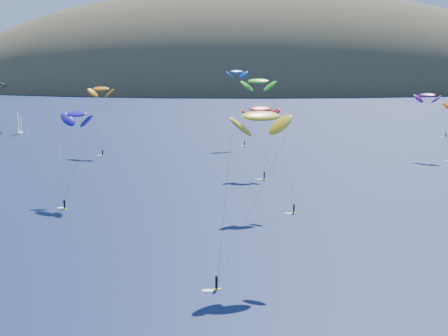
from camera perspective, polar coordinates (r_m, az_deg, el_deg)
The scene contains 9 objects.
island at distance 608.91m, azimuth 4.67°, elevation 6.38°, with size 730.00×300.00×210.00m.
sailboat at distance 262.76m, azimuth -18.16°, elevation 3.18°, with size 8.21×7.07×10.05m.
kitesurfer_1 at distance 203.28m, azimuth -11.20°, elevation 7.11°, with size 9.86×9.75×23.14m.
kitesurfer_2 at distance 90.82m, azimuth 3.38°, elevation 4.74°, with size 12.33×14.22×25.26m.
kitesurfer_3 at distance 167.93m, azimuth 3.16°, elevation 7.92°, with size 8.96×14.23×26.86m.
kitesurfer_4 at distance 218.00m, azimuth 1.19°, elevation 8.79°, with size 8.34×6.89×27.65m.
kitesurfer_6 at distance 201.45m, azimuth 18.12°, elevation 6.34°, with size 10.39×12.48×21.35m.
kitesurfer_9 at distance 126.66m, azimuth 3.38°, elevation 5.39°, with size 11.74×7.83×22.81m.
kitesurfer_10 at distance 139.17m, azimuth -13.33°, elevation 4.84°, with size 9.87×15.13×21.36m.
Camera 1 is at (-12.44, -42.87, 31.53)m, focal length 50.00 mm.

